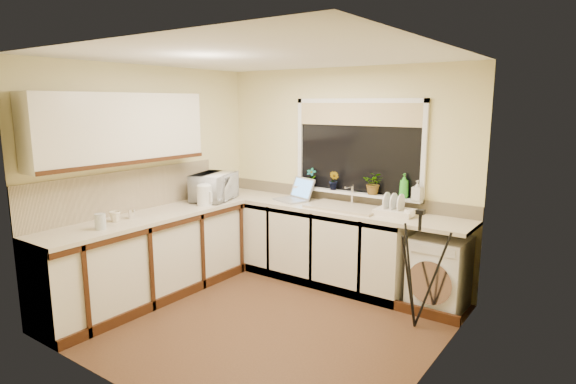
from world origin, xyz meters
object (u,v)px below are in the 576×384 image
Objects in this scene: tripod at (417,269)px; washing_machine at (439,273)px; kettle at (204,196)px; plant_b at (334,181)px; plant_d at (374,183)px; glass_jug at (100,222)px; laptop at (296,194)px; soap_bottle_clear at (417,190)px; microwave at (214,187)px; soap_bottle_green at (404,186)px; cup_left at (115,217)px; steel_jar at (132,214)px; cup_back at (410,214)px; dish_rack at (395,212)px; plant_a at (311,178)px.

washing_machine is at bearing 67.22° from tripod.
kettle is 1.00× the size of plant_b.
plant_d is (-0.80, 0.73, 0.62)m from tripod.
glass_jug is (-0.04, -1.30, -0.04)m from kettle.
plant_d is at bearing 28.19° from laptop.
glass_jug is at bearing -133.36° from soap_bottle_clear.
plant_b is at bearing -78.48° from microwave.
plant_b is (1.25, 0.70, 0.10)m from microwave.
laptop reaches higher than glass_jug.
cup_left is (-2.14, -2.07, -0.23)m from soap_bottle_green.
cup_left is (-2.59, -1.33, 0.39)m from tripod.
steel_jar reaches higher than washing_machine.
microwave reaches higher than cup_back.
tripod is at bearing 27.18° from cup_left.
microwave is 1.43m from plant_b.
steel_jar is 0.89× the size of cup_left.
glass_jug is at bearing -116.85° from plant_b.
microwave reaches higher than washing_machine.
tripod is at bearing 0.31° from laptop.
tripod is 0.70m from cup_back.
laptop is 1.46m from soap_bottle_clear.
plant_d reaches higher than cup_back.
dish_rack is 2.84m from cup_left.
plant_a reaches higher than microwave.
plant_b is 0.84m from soap_bottle_green.
cup_back reaches higher than washing_machine.
washing_machine is 1.56m from plant_b.
dish_rack is 0.32m from soap_bottle_clear.
laptop is 1.86× the size of plant_d.
plant_a is at bearing -179.80° from plant_d.
plant_b is 2.04× the size of cup_left.
laptop is 4.26× the size of cup_left.
dish_rack is 0.67× the size of microwave.
soap_bottle_green is at bearing 25.91° from laptop.
soap_bottle_clear is at bearing -90.53° from microwave.
plant_d is at bearing 46.85° from steel_jar.
soap_bottle_green is at bearing 44.03° from cup_left.
glass_jug is (-2.46, -1.58, 0.42)m from tripod.
steel_jar is 0.37× the size of soap_bottle_green.
laptop reaches higher than kettle.
plant_d is 0.61m from cup_back.
steel_jar is 0.86× the size of cup_back.
washing_machine is at bearing -6.41° from plant_a.
dish_rack is 0.88m from plant_b.
kettle is 1.91m from plant_d.
laptop is at bearing -170.12° from plant_d.
cup_back is (2.26, 0.49, -0.12)m from microwave.
microwave is at bearing -162.76° from soap_bottle_clear.
microwave reaches higher than laptop.
microwave is at bearing 88.92° from steel_jar.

